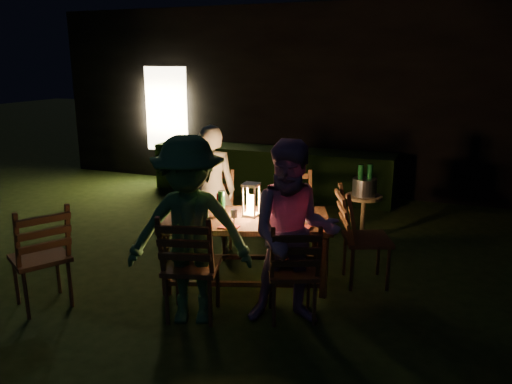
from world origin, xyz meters
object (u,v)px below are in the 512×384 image
at_px(chair_near_left, 192,284).
at_px(chair_far_right, 295,230).
at_px(chair_end, 364,254).
at_px(bottle_table, 222,204).
at_px(dining_table, 246,224).
at_px(bottle_bucket_a, 360,183).
at_px(chair_spare, 43,275).
at_px(person_opp_right, 294,234).
at_px(chair_near_right, 292,288).
at_px(ice_bucket, 364,187).
at_px(bottle_bucket_b, 369,183).
at_px(chair_far_left, 212,229).
at_px(person_house_side, 211,190).
at_px(side_table, 364,201).
at_px(lantern, 251,201).
at_px(person_opp_left, 189,232).

height_order(chair_near_left, chair_far_right, chair_near_left).
bearing_deg(chair_end, chair_far_right, -141.05).
bearing_deg(chair_end, bottle_table, -92.48).
xyz_separation_m(dining_table, bottle_bucket_a, (0.89, 1.59, 0.14)).
relative_size(chair_spare, person_opp_right, 0.65).
relative_size(chair_far_right, person_opp_right, 0.62).
distance_m(dining_table, chair_near_right, 0.96).
bearing_deg(ice_bucket, chair_end, -79.99).
bearing_deg(chair_far_right, chair_end, 124.73).
relative_size(chair_spare, bottle_bucket_b, 3.34).
bearing_deg(chair_far_left, chair_near_right, 127.87).
relative_size(person_house_side, bottle_bucket_b, 4.88).
relative_size(chair_far_left, side_table, 1.66).
distance_m(person_opp_right, bottle_table, 1.08).
relative_size(person_house_side, lantern, 4.46).
xyz_separation_m(bottle_table, bottle_bucket_a, (1.13, 1.67, -0.07)).
relative_size(chair_near_left, bottle_bucket_a, 3.31).
distance_m(chair_near_left, person_opp_right, 1.03).
distance_m(chair_end, bottle_bucket_b, 1.35).
height_order(person_house_side, lantern, person_house_side).
relative_size(chair_near_left, person_opp_right, 0.64).
relative_size(lantern, side_table, 0.56).
relative_size(chair_near_left, side_table, 1.71).
relative_size(chair_spare, lantern, 3.05).
bearing_deg(side_table, chair_far_right, -133.55).
relative_size(chair_near_left, chair_far_left, 1.03).
xyz_separation_m(chair_spare, person_opp_right, (2.27, 0.59, 0.50)).
bearing_deg(person_house_side, side_table, -167.95).
height_order(chair_near_right, bottle_bucket_a, chair_near_right).
relative_size(person_house_side, bottle_bucket_a, 4.88).
xyz_separation_m(dining_table, person_opp_right, (0.70, -0.62, 0.19)).
height_order(chair_near_left, chair_far_left, chair_near_left).
xyz_separation_m(chair_far_right, chair_spare, (-1.83, -2.12, 0.01)).
relative_size(side_table, bottle_bucket_b, 1.94).
bearing_deg(side_table, chair_spare, -131.56).
distance_m(person_house_side, ice_bucket, 1.92).
bearing_deg(chair_end, lantern, -94.92).
distance_m(person_opp_right, ice_bucket, 2.27).
height_order(chair_near_right, person_opp_right, person_opp_right).
bearing_deg(person_opp_right, person_house_side, 118.76).
height_order(chair_near_right, person_opp_left, person_opp_left).
bearing_deg(chair_end, side_table, 168.13).
height_order(chair_far_right, person_house_side, person_house_side).
bearing_deg(chair_far_left, ice_bucket, -158.90).
height_order(chair_far_left, side_table, chair_far_left).
height_order(chair_near_right, chair_end, chair_end).
bearing_deg(chair_far_right, chair_far_left, -6.67).
bearing_deg(chair_spare, bottle_bucket_b, -10.78).
distance_m(person_opp_right, bottle_bucket_b, 2.31).
distance_m(chair_near_right, chair_far_left, 1.78).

